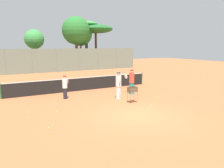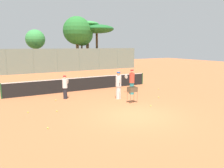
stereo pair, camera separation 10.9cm
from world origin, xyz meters
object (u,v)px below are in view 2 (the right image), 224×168
at_px(player_yellow_shirt, 65,87).
at_px(parked_car, 93,64).
at_px(player_white_outfit, 119,85).
at_px(ball_cart, 132,91).
at_px(tennis_net, 83,84).
at_px(player_red_cap, 132,82).

bearing_deg(player_yellow_shirt, parked_car, 10.28).
bearing_deg(player_white_outfit, ball_cart, 30.69).
height_order(tennis_net, player_red_cap, player_red_cap).
bearing_deg(parked_car, player_yellow_shirt, -119.25).
xyz_separation_m(player_white_outfit, player_red_cap, (1.59, 0.77, -0.00)).
relative_size(tennis_net, parked_car, 2.83).
relative_size(player_yellow_shirt, parked_car, 0.38).
bearing_deg(parked_car, player_red_cap, -105.41).
distance_m(player_yellow_shirt, ball_cart, 4.57).
height_order(tennis_net, player_white_outfit, player_white_outfit).
xyz_separation_m(player_white_outfit, parked_car, (6.72, 19.37, -0.29)).
bearing_deg(player_white_outfit, tennis_net, -143.81).
height_order(tennis_net, ball_cart, tennis_net).
relative_size(player_white_outfit, player_yellow_shirt, 1.16).
bearing_deg(player_yellow_shirt, ball_cart, -92.94).
bearing_deg(tennis_net, player_white_outfit, -74.58).
relative_size(player_red_cap, player_yellow_shirt, 1.16).
bearing_deg(ball_cart, tennis_net, 104.04).
height_order(tennis_net, parked_car, parked_car).
distance_m(player_white_outfit, player_yellow_shirt, 3.61).
bearing_deg(player_yellow_shirt, player_red_cap, -62.46).
relative_size(player_red_cap, ball_cart, 1.80).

